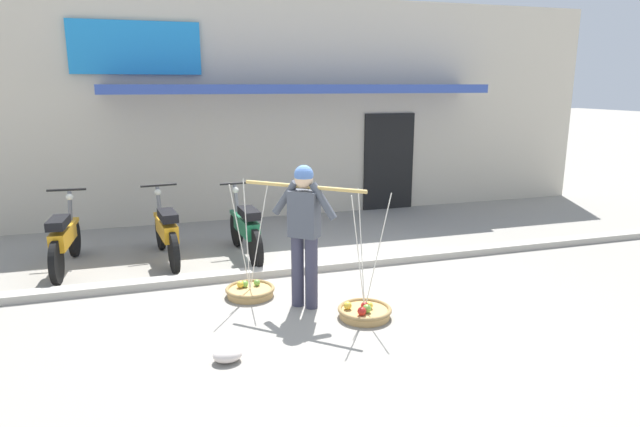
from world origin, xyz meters
TOP-DOWN VIEW (x-y plane):
  - ground_plane at (0.00, 0.00)m, footprint 90.00×90.00m
  - sidewalk_curb at (0.00, 0.70)m, footprint 20.00×0.24m
  - fruit_vendor at (-0.27, -0.50)m, footprint 1.16×1.05m
  - fruit_basket_left_side at (0.29, -1.01)m, footprint 0.61×0.61m
  - fruit_basket_right_side at (-0.83, 0.01)m, footprint 0.61×0.61m
  - motorcycle_nearest_shop at (-3.15, 1.79)m, footprint 0.54×1.82m
  - motorcycle_second_in_row at (-1.76, 1.78)m, footprint 0.54×1.82m
  - motorcycle_third_in_row at (-0.61, 1.59)m, footprint 0.54×1.82m
  - storefront_building at (0.90, 6.56)m, footprint 13.00×6.00m
  - plastic_litter_bag at (-1.33, -1.56)m, footprint 0.28×0.22m

SIDE VIEW (x-z plane):
  - ground_plane at x=0.00m, z-range 0.00..0.00m
  - sidewalk_curb at x=0.00m, z-range 0.00..0.10m
  - plastic_litter_bag at x=-1.33m, z-range 0.00..0.14m
  - fruit_basket_right_side at x=-0.83m, z-range -0.65..0.80m
  - fruit_basket_left_side at x=0.29m, z-range -0.65..0.80m
  - motorcycle_nearest_shop at x=-3.15m, z-range -0.09..1.00m
  - motorcycle_second_in_row at x=-1.76m, z-range -0.09..1.00m
  - motorcycle_third_in_row at x=-0.61m, z-range -0.09..1.00m
  - fruit_vendor at x=-0.27m, z-range 0.13..1.82m
  - storefront_building at x=0.90m, z-range 0.00..4.20m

